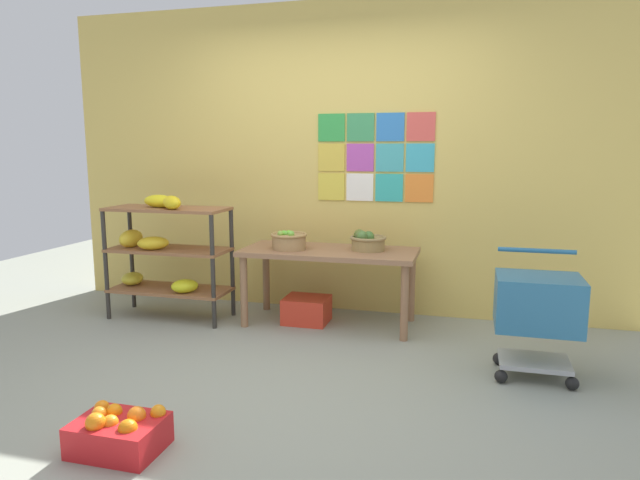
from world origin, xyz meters
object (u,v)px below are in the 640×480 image
at_px(display_table, 329,259).
at_px(produce_crate_under_table, 307,310).
at_px(banana_shelf_unit, 163,248).
at_px(orange_crate_foreground, 119,432).
at_px(fruit_basket_centre, 289,240).
at_px(fruit_basket_left, 366,241).
at_px(shopping_cart, 538,307).

xyz_separation_m(display_table, produce_crate_under_table, (-0.19, -0.01, -0.44)).
distance_m(banana_shelf_unit, produce_crate_under_table, 1.32).
distance_m(produce_crate_under_table, orange_crate_foreground, 2.17).
bearing_deg(fruit_basket_centre, orange_crate_foreground, -94.52).
distance_m(fruit_basket_centre, fruit_basket_left, 0.63).
xyz_separation_m(orange_crate_foreground, shopping_cart, (2.00, 1.45, 0.36)).
distance_m(banana_shelf_unit, orange_crate_foreground, 2.23).
height_order(banana_shelf_unit, orange_crate_foreground, banana_shelf_unit).
bearing_deg(shopping_cart, orange_crate_foreground, -150.68).
relative_size(banana_shelf_unit, display_table, 0.75).
bearing_deg(produce_crate_under_table, banana_shelf_unit, -171.48).
height_order(fruit_basket_centre, produce_crate_under_table, fruit_basket_centre).
bearing_deg(fruit_basket_centre, banana_shelf_unit, -173.45).
bearing_deg(banana_shelf_unit, fruit_basket_centre, 6.55).
relative_size(fruit_basket_centre, orange_crate_foreground, 0.72).
distance_m(fruit_basket_centre, shopping_cart, 1.96).
relative_size(orange_crate_foreground, shopping_cart, 0.52).
xyz_separation_m(display_table, shopping_cart, (1.52, -0.72, -0.09)).
relative_size(banana_shelf_unit, orange_crate_foreground, 2.57).
bearing_deg(produce_crate_under_table, orange_crate_foreground, -97.85).
xyz_separation_m(banana_shelf_unit, display_table, (1.40, 0.19, -0.06)).
distance_m(fruit_basket_left, shopping_cart, 1.46).
xyz_separation_m(banana_shelf_unit, shopping_cart, (2.91, -0.52, -0.15)).
bearing_deg(banana_shelf_unit, produce_crate_under_table, 8.52).
height_order(fruit_basket_centre, orange_crate_foreground, fruit_basket_centre).
relative_size(fruit_basket_left, orange_crate_foreground, 0.71).
bearing_deg(display_table, shopping_cart, -25.28).
height_order(fruit_basket_centre, shopping_cart, shopping_cart).
height_order(banana_shelf_unit, display_table, banana_shelf_unit).
height_order(display_table, produce_crate_under_table, display_table).
bearing_deg(produce_crate_under_table, fruit_basket_centre, -156.32).
bearing_deg(orange_crate_foreground, shopping_cart, 35.88).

